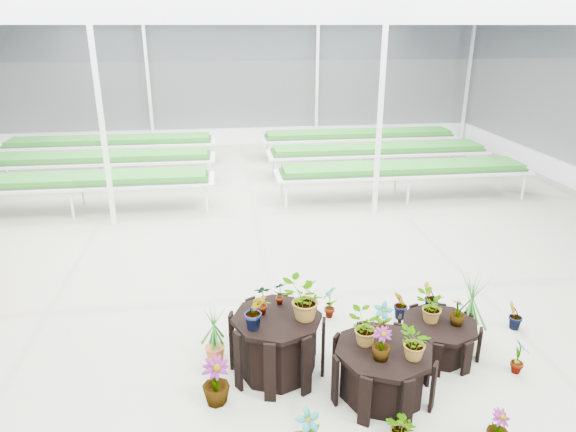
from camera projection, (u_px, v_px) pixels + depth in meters
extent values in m
plane|color=gray|center=(262.00, 306.00, 8.15)|extent=(24.00, 24.00, 0.00)
cylinder|color=black|center=(277.00, 344.00, 6.51)|extent=(1.43, 1.43, 0.80)
cylinder|color=black|center=(382.00, 371.00, 6.12)|extent=(1.39, 1.39, 0.64)
cylinder|color=black|center=(438.00, 338.00, 6.92)|extent=(1.34, 1.34, 0.47)
imported|color=#22691E|center=(262.00, 299.00, 6.36)|extent=(0.23, 0.16, 0.42)
imported|color=#22691E|center=(304.00, 300.00, 6.21)|extent=(0.64, 0.61, 0.55)
imported|color=#22691E|center=(280.00, 293.00, 6.60)|extent=(0.20, 0.16, 0.33)
imported|color=#22691E|center=(255.00, 311.00, 6.03)|extent=(0.27, 0.22, 0.48)
imported|color=#22691E|center=(364.00, 328.00, 6.02)|extent=(0.49, 0.46, 0.44)
imported|color=#22691E|center=(415.00, 344.00, 5.75)|extent=(0.47, 0.49, 0.42)
imported|color=#22691E|center=(383.00, 320.00, 6.19)|extent=(0.28, 0.24, 0.45)
imported|color=#22691E|center=(382.00, 344.00, 5.76)|extent=(0.27, 0.27, 0.39)
imported|color=#22691E|center=(431.00, 307.00, 6.79)|extent=(0.42, 0.38, 0.44)
imported|color=#22691E|center=(458.00, 312.00, 6.74)|extent=(0.29, 0.29, 0.37)
imported|color=#22691E|center=(430.00, 297.00, 7.04)|extent=(0.29, 0.26, 0.44)
imported|color=#22691E|center=(216.00, 382.00, 5.98)|extent=(0.33, 0.33, 0.59)
imported|color=#22691E|center=(308.00, 431.00, 5.29)|extent=(0.32, 0.27, 0.52)
imported|color=#22691E|center=(402.00, 427.00, 5.46)|extent=(0.43, 0.42, 0.36)
imported|color=#22691E|center=(498.00, 429.00, 5.40)|extent=(0.32, 0.32, 0.42)
imported|color=#22691E|center=(519.00, 356.00, 6.50)|extent=(0.23, 0.31, 0.53)
imported|color=#22691E|center=(515.00, 316.00, 7.47)|extent=(0.29, 0.26, 0.44)
imported|color=#22691E|center=(401.00, 305.00, 7.72)|extent=(0.29, 0.32, 0.48)
imported|color=#22691E|center=(330.00, 301.00, 7.78)|extent=(0.28, 0.33, 0.52)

